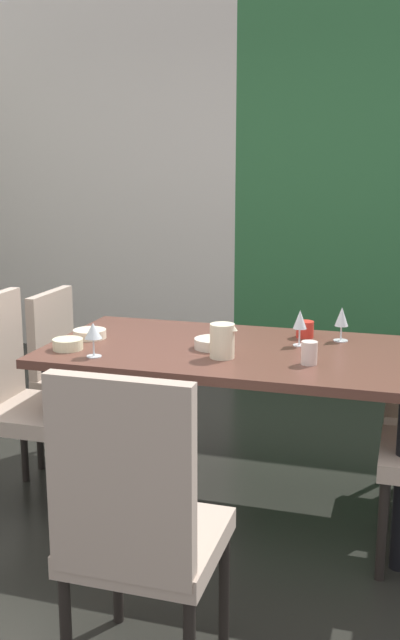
{
  "coord_description": "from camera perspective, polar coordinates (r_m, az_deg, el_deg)",
  "views": [
    {
      "loc": [
        1.06,
        -2.64,
        1.57
      ],
      "look_at": [
        0.13,
        0.45,
        0.85
      ],
      "focal_mm": 40.0,
      "sensor_mm": 36.0,
      "label": 1
    }
  ],
  "objects": [
    {
      "name": "wine_glass_east",
      "position": [
        3.36,
        11.27,
        0.16
      ],
      "size": [
        0.07,
        0.07,
        0.16
      ],
      "color": "silver",
      "rests_on": "dining_table"
    },
    {
      "name": "wine_glass_right",
      "position": [
        3.07,
        -8.54,
        -0.94
      ],
      "size": [
        0.07,
        0.07,
        0.15
      ],
      "color": "silver",
      "rests_on": "dining_table"
    },
    {
      "name": "cup_near_window",
      "position": [
        2.97,
        8.73,
        -2.62
      ],
      "size": [
        0.07,
        0.07,
        0.1
      ],
      "primitive_type": "cylinder",
      "color": "beige",
      "rests_on": "dining_table"
    },
    {
      "name": "chair_left_far",
      "position": [
        3.83,
        -10.07,
        -3.68
      ],
      "size": [
        0.44,
        0.44,
        0.9
      ],
      "rotation": [
        0.0,
        0.0,
        -1.57
      ],
      "color": "tan",
      "rests_on": "ground_plane"
    },
    {
      "name": "serving_bowl_near_shelf",
      "position": [
        3.22,
        -10.53,
        -1.91
      ],
      "size": [
        0.14,
        0.14,
        0.05
      ],
      "primitive_type": "cylinder",
      "color": "beige",
      "rests_on": "dining_table"
    },
    {
      "name": "cup_center",
      "position": [
        3.42,
        8.39,
        -0.74
      ],
      "size": [
        0.08,
        0.08,
        0.08
      ],
      "primitive_type": "cylinder",
      "color": "red",
      "rests_on": "dining_table"
    },
    {
      "name": "dining_table",
      "position": [
        3.22,
        2.95,
        -3.79
      ],
      "size": [
        1.7,
        0.91,
        0.75
      ],
      "color": "brown",
      "rests_on": "ground_plane"
    },
    {
      "name": "chair_left_near",
      "position": [
        3.38,
        -14.27,
        -5.62
      ],
      "size": [
        0.44,
        0.44,
        0.98
      ],
      "rotation": [
        0.0,
        0.0,
        -1.57
      ],
      "color": "tan",
      "rests_on": "ground_plane"
    },
    {
      "name": "wine_glass_front",
      "position": [
        3.24,
        8.0,
        -0.04
      ],
      "size": [
        0.06,
        0.06,
        0.17
      ],
      "color": "silver",
      "rests_on": "dining_table"
    },
    {
      "name": "serving_bowl_south",
      "position": [
        3.41,
        -8.82,
        -1.1
      ],
      "size": [
        0.16,
        0.16,
        0.04
      ],
      "primitive_type": "cylinder",
      "color": "#F7E9C8",
      "rests_on": "dining_table"
    },
    {
      "name": "chair_head_near",
      "position": [
        2.15,
        -5.05,
        -15.83
      ],
      "size": [
        0.44,
        0.44,
        1.02
      ],
      "color": "tan",
      "rests_on": "ground_plane"
    },
    {
      "name": "serving_bowl_north",
      "position": [
        3.19,
        1.05,
        -1.88
      ],
      "size": [
        0.17,
        0.17,
        0.05
      ],
      "primitive_type": "cylinder",
      "color": "silver",
      "rests_on": "dining_table"
    },
    {
      "name": "back_panel_interior",
      "position": [
        6.04,
        -9.2,
        10.92
      ],
      "size": [
        2.57,
        0.1,
        2.82
      ],
      "primitive_type": "cube",
      "color": "silver",
      "rests_on": "ground_plane"
    },
    {
      "name": "ground_plane",
      "position": [
        3.26,
        -4.66,
        -16.49
      ],
      "size": [
        5.69,
        5.69,
        0.02
      ],
      "primitive_type": "cube",
      "color": "black"
    },
    {
      "name": "pitcher_corner",
      "position": [
        3.03,
        1.81,
        -1.65
      ],
      "size": [
        0.12,
        0.11,
        0.15
      ],
      "color": "beige",
      "rests_on": "dining_table"
    }
  ]
}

